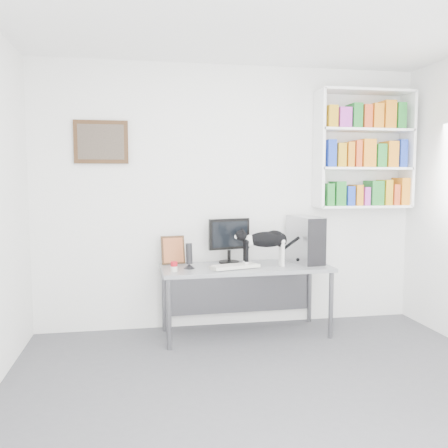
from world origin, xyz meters
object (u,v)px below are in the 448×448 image
object	(u,v)px
pc_tower	(305,240)
cat	(265,248)
soup_can	(174,266)
keyboard	(235,266)
speaker	(189,255)
desk	(246,300)
monitor	(229,240)
bookshelf	(364,149)
leaning_print	(173,250)

from	to	relation	value
pc_tower	cat	xyz separation A→B (m)	(-0.45, -0.13, -0.06)
cat	soup_can	bearing A→B (deg)	-174.40
keyboard	pc_tower	world-z (taller)	pc_tower
speaker	cat	world-z (taller)	cat
keyboard	speaker	size ratio (longest dim) A/B	1.84
soup_can	desk	bearing A→B (deg)	11.95
keyboard	monitor	bearing A→B (deg)	74.89
cat	monitor	bearing A→B (deg)	140.27
bookshelf	desk	size ratio (longest dim) A/B	0.75
speaker	cat	xyz separation A→B (m)	(0.74, -0.04, 0.05)
monitor	cat	size ratio (longest dim) A/B	0.79
bookshelf	cat	distance (m)	1.53
leaning_print	soup_can	bearing A→B (deg)	-101.70
bookshelf	keyboard	distance (m)	1.88
bookshelf	monitor	size ratio (longest dim) A/B	2.68
speaker	soup_can	world-z (taller)	speaker
bookshelf	speaker	xyz separation A→B (m)	(-1.88, -0.25, -1.03)
pc_tower	leaning_print	distance (m)	1.34
keyboard	bookshelf	bearing A→B (deg)	-2.47
keyboard	speaker	world-z (taller)	speaker
desk	soup_can	size ratio (longest dim) A/B	17.69
bookshelf	speaker	world-z (taller)	bookshelf
bookshelf	pc_tower	distance (m)	1.16
leaning_print	pc_tower	bearing A→B (deg)	-16.15
keyboard	leaning_print	bearing A→B (deg)	134.36
desk	soup_can	world-z (taller)	soup_can
cat	keyboard	bearing A→B (deg)	-173.78
keyboard	pc_tower	distance (m)	0.81
soup_can	pc_tower	bearing A→B (deg)	9.25
cat	desk	bearing A→B (deg)	160.31
pc_tower	bookshelf	bearing A→B (deg)	4.65
desk	leaning_print	size ratio (longest dim) A/B	5.63
speaker	cat	bearing A→B (deg)	-7.89
desk	keyboard	distance (m)	0.40
leaning_print	cat	bearing A→B (deg)	-27.97
soup_can	cat	xyz separation A→B (m)	(0.89, 0.09, 0.13)
monitor	speaker	xyz separation A→B (m)	(-0.43, -0.22, -0.10)
keyboard	soup_can	distance (m)	0.58
desk	cat	distance (m)	0.56
bookshelf	pc_tower	bearing A→B (deg)	-167.45
speaker	leaning_print	size ratio (longest dim) A/B	0.86
bookshelf	monitor	xyz separation A→B (m)	(-1.45, -0.03, -0.93)
pc_tower	leaning_print	xyz separation A→B (m)	(-1.33, 0.17, -0.09)
keyboard	soup_can	bearing A→B (deg)	170.27
desk	leaning_print	world-z (taller)	leaning_print
cat	bookshelf	bearing A→B (deg)	14.20
monitor	soup_can	distance (m)	0.70
bookshelf	desk	world-z (taller)	bookshelf
bookshelf	leaning_print	world-z (taller)	bookshelf
pc_tower	speaker	distance (m)	1.20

